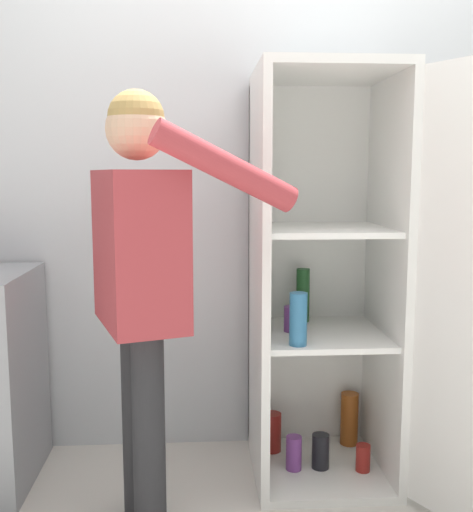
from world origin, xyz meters
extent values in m
cube|color=silver|center=(0.00, 0.98, 1.27)|extent=(7.00, 0.06, 2.55)
cube|color=white|center=(0.20, 0.63, 0.02)|extent=(0.59, 0.60, 0.04)
cube|color=white|center=(0.20, 0.63, 1.72)|extent=(0.59, 0.60, 0.04)
cube|color=white|center=(0.20, 0.91, 0.87)|extent=(0.59, 0.03, 1.67)
cube|color=white|center=(-0.07, 0.63, 0.87)|extent=(0.04, 0.60, 1.67)
cube|color=white|center=(0.48, 0.63, 0.87)|extent=(0.04, 0.60, 1.67)
cube|color=white|center=(0.20, 0.63, 0.63)|extent=(0.52, 0.53, 0.02)
cube|color=white|center=(0.20, 0.63, 1.08)|extent=(0.52, 0.53, 0.02)
cylinder|color=#9E4C19|center=(0.38, 0.81, 0.16)|extent=(0.08, 0.08, 0.25)
cylinder|color=#723884|center=(0.07, 0.64, 0.69)|extent=(0.07, 0.07, 0.11)
cylinder|color=maroon|center=(0.38, 0.55, 0.09)|extent=(0.06, 0.06, 0.12)
cylinder|color=#1E5123|center=(0.15, 0.81, 0.76)|extent=(0.06, 0.06, 0.25)
cylinder|color=#723884|center=(0.08, 0.58, 0.11)|extent=(0.07, 0.07, 0.15)
cylinder|color=black|center=(0.20, 0.59, 0.11)|extent=(0.08, 0.08, 0.15)
cylinder|color=maroon|center=(0.01, 0.76, 0.13)|extent=(0.08, 0.08, 0.18)
cylinder|color=teal|center=(0.06, 0.43, 0.75)|extent=(0.07, 0.07, 0.21)
cylinder|color=#262628|center=(-0.57, 0.35, 0.39)|extent=(0.12, 0.12, 0.78)
cylinder|color=#262628|center=(-0.51, 0.17, 0.39)|extent=(0.12, 0.12, 0.78)
cube|color=#9E3338|center=(-0.54, 0.26, 1.05)|extent=(0.39, 0.51, 0.55)
sphere|color=#DBAD89|center=(-0.54, 0.26, 1.47)|extent=(0.21, 0.21, 0.21)
sphere|color=#AD894C|center=(-0.54, 0.26, 1.50)|extent=(0.20, 0.20, 0.20)
cylinder|color=#9E3338|center=(-0.62, 0.50, 1.02)|extent=(0.09, 0.09, 0.52)
cylinder|color=#9E3338|center=(-0.24, 0.09, 1.34)|extent=(0.51, 0.25, 0.30)
camera|label=1|loc=(-0.33, -1.86, 1.31)|focal=42.00mm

